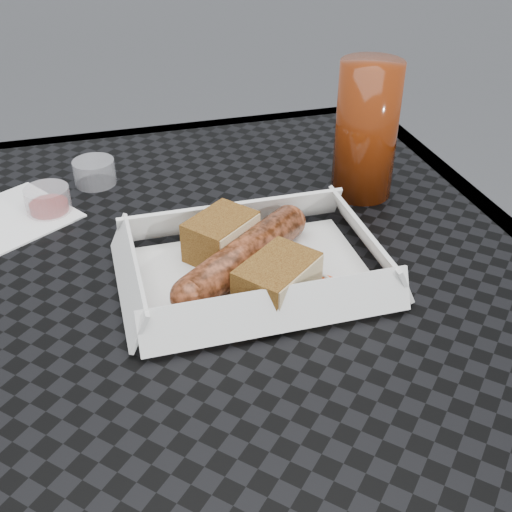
# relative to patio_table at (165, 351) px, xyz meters

# --- Properties ---
(patio_table) EXTENTS (0.80, 0.80, 0.74)m
(patio_table) POSITION_rel_patio_table_xyz_m (0.00, 0.00, 0.00)
(patio_table) COLOR black
(patio_table) RESTS_ON ground
(food_tray) EXTENTS (0.22, 0.15, 0.00)m
(food_tray) POSITION_rel_patio_table_xyz_m (0.09, -0.00, 0.08)
(food_tray) COLOR white
(food_tray) RESTS_ON patio_table
(bratwurst) EXTENTS (0.16, 0.13, 0.04)m
(bratwurst) POSITION_rel_patio_table_xyz_m (0.08, 0.00, 0.10)
(bratwurst) COLOR brown
(bratwurst) RESTS_ON food_tray
(bread_near) EXTENTS (0.08, 0.08, 0.04)m
(bread_near) POSITION_rel_patio_table_xyz_m (0.07, 0.04, 0.10)
(bread_near) COLOR brown
(bread_near) RESTS_ON food_tray
(bread_far) EXTENTS (0.09, 0.09, 0.04)m
(bread_far) POSITION_rel_patio_table_xyz_m (0.10, -0.04, 0.10)
(bread_far) COLOR brown
(bread_far) RESTS_ON food_tray
(veg_garnish) EXTENTS (0.03, 0.03, 0.00)m
(veg_garnish) POSITION_rel_patio_table_xyz_m (0.15, -0.05, 0.08)
(veg_garnish) COLOR #FB430A
(veg_garnish) RESTS_ON food_tray
(napkin) EXTENTS (0.17, 0.17, 0.00)m
(napkin) POSITION_rel_patio_table_xyz_m (-0.14, 0.18, 0.08)
(napkin) COLOR white
(napkin) RESTS_ON patio_table
(condiment_cup_sauce) EXTENTS (0.05, 0.05, 0.03)m
(condiment_cup_sauce) POSITION_rel_patio_table_xyz_m (-0.10, 0.18, 0.09)
(condiment_cup_sauce) COLOR maroon
(condiment_cup_sauce) RESTS_ON patio_table
(condiment_cup_empty) EXTENTS (0.05, 0.05, 0.03)m
(condiment_cup_empty) POSITION_rel_patio_table_xyz_m (-0.04, 0.24, 0.09)
(condiment_cup_empty) COLOR silver
(condiment_cup_empty) RESTS_ON patio_table
(drink_glass) EXTENTS (0.07, 0.07, 0.16)m
(drink_glass) POSITION_rel_patio_table_xyz_m (0.26, 0.13, 0.15)
(drink_glass) COLOR #5B1E07
(drink_glass) RESTS_ON patio_table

